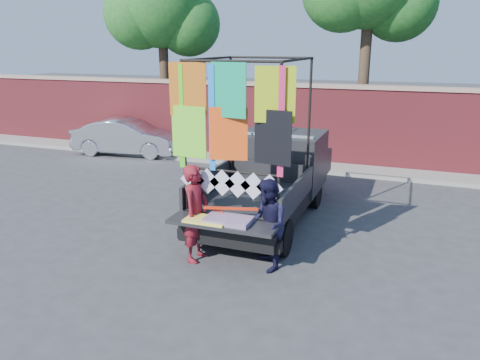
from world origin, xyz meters
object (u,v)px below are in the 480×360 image
(woman, at_px, (196,213))
(man, at_px, (268,225))
(sedan, at_px, (128,137))
(pickup_truck, at_px, (275,175))

(woman, bearing_deg, man, -85.36)
(sedan, distance_m, man, 9.98)
(man, bearing_deg, pickup_truck, 164.22)
(pickup_truck, bearing_deg, sedan, 149.46)
(pickup_truck, height_order, man, pickup_truck)
(sedan, height_order, woman, woman)
(pickup_truck, relative_size, sedan, 1.47)
(sedan, relative_size, man, 2.35)
(pickup_truck, bearing_deg, woman, -101.40)
(pickup_truck, distance_m, sedan, 7.68)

